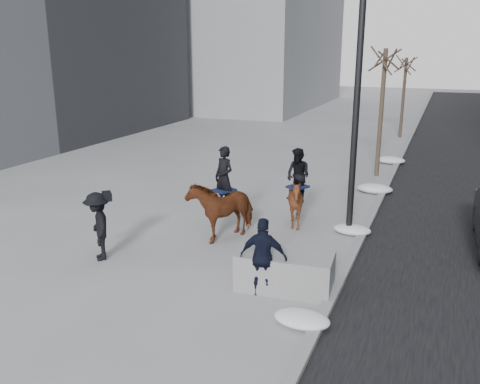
% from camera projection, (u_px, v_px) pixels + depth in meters
% --- Properties ---
extents(ground, '(120.00, 120.00, 0.00)m').
position_uv_depth(ground, '(222.00, 261.00, 12.85)').
color(ground, gray).
rests_on(ground, ground).
extents(curb, '(0.25, 90.00, 0.12)m').
position_uv_depth(curb, '(390.00, 178.00, 20.64)').
color(curb, gray).
rests_on(curb, ground).
extents(planter, '(2.18, 1.22, 0.84)m').
position_uv_depth(planter, '(285.00, 271.00, 11.29)').
color(planter, gray).
rests_on(planter, ground).
extents(tree_near, '(1.20, 1.20, 5.74)m').
position_uv_depth(tree_near, '(382.00, 107.00, 20.55)').
color(tree_near, '#3B3023').
rests_on(tree_near, ground).
extents(tree_far, '(1.20, 1.20, 5.12)m').
position_uv_depth(tree_far, '(404.00, 94.00, 29.73)').
color(tree_far, '#35281F').
rests_on(tree_far, ground).
extents(mounted_left, '(1.64, 2.19, 2.57)m').
position_uv_depth(mounted_left, '(222.00, 204.00, 14.31)').
color(mounted_left, '#4F190F').
rests_on(mounted_left, ground).
extents(mounted_right, '(1.73, 1.81, 2.37)m').
position_uv_depth(mounted_right, '(296.00, 196.00, 15.03)').
color(mounted_right, '#451E0D').
rests_on(mounted_right, ground).
extents(feeder, '(1.08, 0.93, 1.75)m').
position_uv_depth(feeder, '(263.00, 257.00, 10.89)').
color(feeder, black).
rests_on(feeder, ground).
extents(camera_crew, '(1.25, 1.28, 1.75)m').
position_uv_depth(camera_crew, '(98.00, 226.00, 12.75)').
color(camera_crew, black).
rests_on(camera_crew, ground).
extents(lamppost, '(0.25, 1.06, 9.09)m').
position_uv_depth(lamppost, '(360.00, 56.00, 13.40)').
color(lamppost, black).
rests_on(lamppost, ground).
extents(snow_piles, '(1.29, 16.08, 0.33)m').
position_uv_depth(snow_piles, '(370.00, 198.00, 17.68)').
color(snow_piles, silver).
rests_on(snow_piles, ground).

